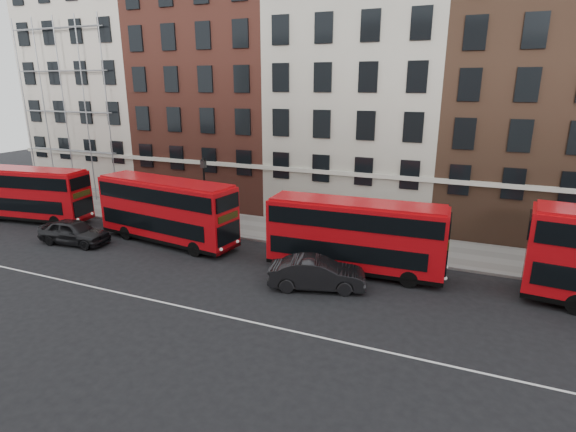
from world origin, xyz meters
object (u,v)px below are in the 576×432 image
at_px(bus_b, 166,209).
at_px(car_rear, 74,232).
at_px(bus_c, 354,235).
at_px(car_front, 317,273).
at_px(bus_a, 28,193).

height_order(bus_b, car_rear, bus_b).
distance_m(bus_b, bus_c, 12.92).
bearing_deg(bus_c, car_front, -114.78).
relative_size(bus_c, car_front, 1.98).
bearing_deg(car_rear, bus_c, -86.57).
relative_size(bus_a, car_front, 2.01).
bearing_deg(bus_b, bus_a, -172.31).
xyz_separation_m(bus_a, car_front, (24.93, -2.88, -1.40)).
distance_m(bus_a, bus_b, 13.20).
distance_m(bus_c, car_rear, 18.83).
bearing_deg(bus_a, car_rear, -27.48).
bearing_deg(bus_c, bus_b, 177.65).
height_order(bus_a, bus_c, bus_c).
bearing_deg(bus_b, bus_c, 7.63).
bearing_deg(car_rear, bus_b, -69.35).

